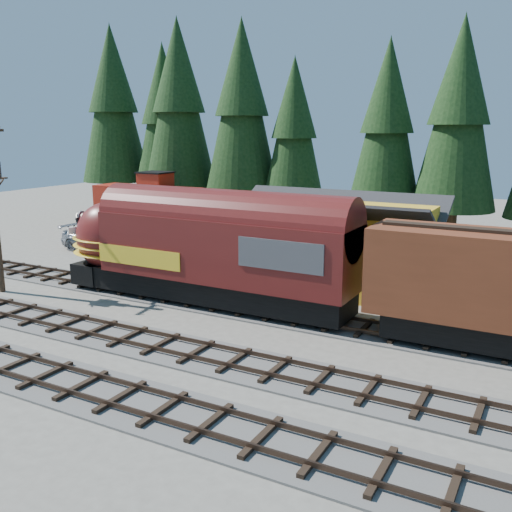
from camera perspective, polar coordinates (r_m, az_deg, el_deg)
The scene contains 11 objects.
ground at distance 24.85m, azimuth -2.19°, elevation -8.56°, with size 120.00×120.00×0.00m, color #6B665B.
track_siding at distance 25.56m, azimuth 22.72°, elevation -8.83°, with size 68.00×3.20×0.33m.
track_main_south at distance 20.07m, azimuth 20.75°, elevation -14.66°, with size 68.00×3.20×0.33m.
track_main_north at distance 16.19m, azimuth 18.28°, elevation -21.53°, with size 68.00×3.20×0.33m.
track_spur at distance 44.66m, azimuth -1.40°, elevation 1.12°, with size 32.00×3.20×0.33m.
depot at distance 33.18m, azimuth 7.09°, elevation 2.09°, with size 12.80×7.00×5.30m.
conifer_backdrop at distance 45.47m, azimuth 17.34°, elevation 13.50°, with size 81.17×21.12×17.02m.
locomotive at distance 29.77m, azimuth -6.08°, elevation 0.33°, with size 16.93×3.36×4.60m.
caboose at distance 49.46m, azimuth -10.76°, elevation 4.90°, with size 9.67×2.80×5.03m.
pickup_truck_a at distance 35.72m, azimuth -6.39°, elevation -0.52°, with size 2.98×6.46×1.80m, color black.
pickup_truck_b at distance 44.13m, azimuth -15.34°, elevation 1.68°, with size 2.61×6.42×1.86m, color #97999E.
Camera 1 is at (11.92, -19.87, 8.99)m, focal length 40.00 mm.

